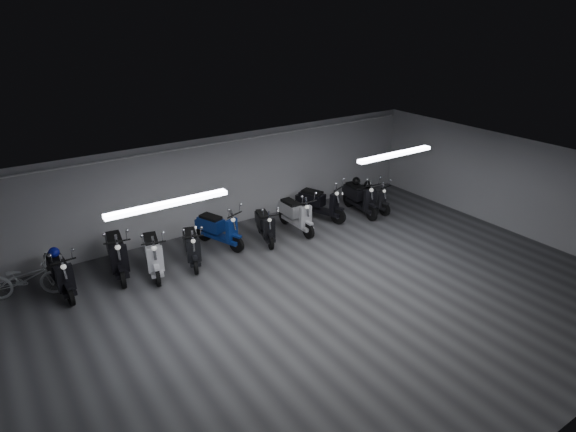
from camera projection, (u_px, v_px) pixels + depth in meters
floor at (322, 302)px, 11.05m from camera, size 14.00×10.00×0.01m
ceiling at (326, 185)px, 9.94m from camera, size 14.00×10.00×0.01m
back_wall at (220, 183)px, 14.31m from camera, size 14.00×0.01×2.80m
front_wall at (548, 384)px, 6.68m from camera, size 14.00×0.01×2.80m
right_wall at (515, 185)px, 14.09m from camera, size 0.01×10.00×2.80m
fluor_strip_left at (169, 204)px, 9.19m from camera, size 2.40×0.18×0.08m
fluor_strip_right at (395, 154)px, 12.26m from camera, size 2.40×0.18×0.08m
conduit at (219, 143)px, 13.76m from camera, size 13.60×0.05×0.05m
scooter_0 at (59, 268)px, 11.11m from camera, size 0.72×1.87×1.36m
scooter_1 at (116, 248)px, 11.88m from camera, size 0.96×2.08×1.49m
scooter_2 at (153, 248)px, 11.96m from camera, size 1.03×1.97×1.40m
scooter_3 at (191, 241)px, 12.46m from camera, size 1.03×1.80×1.27m
scooter_4 at (219, 224)px, 13.34m from camera, size 1.22×1.94×1.37m
scooter_5 at (265, 221)px, 13.69m from camera, size 1.00×1.74×1.23m
scooter_6 at (296, 209)px, 14.27m from camera, size 0.63×1.86×1.38m
scooter_7 at (321, 198)px, 15.06m from camera, size 1.29×2.03×1.43m
scooter_8 at (361, 192)px, 15.49m from camera, size 0.88×1.99×1.44m
scooter_9 at (372, 194)px, 15.74m from camera, size 0.72×1.66×1.19m
bicycle at (24, 275)px, 11.05m from camera, size 1.85×1.20×1.13m
helmet_0 at (368, 184)px, 15.79m from camera, size 0.23×0.23×0.23m
helmet_1 at (356, 181)px, 15.59m from camera, size 0.26×0.26×0.26m
helmet_2 at (54, 252)px, 11.18m from camera, size 0.25×0.25×0.25m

